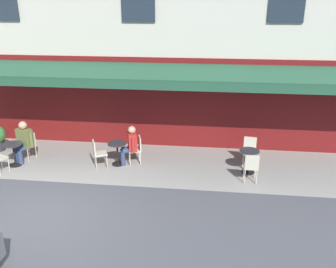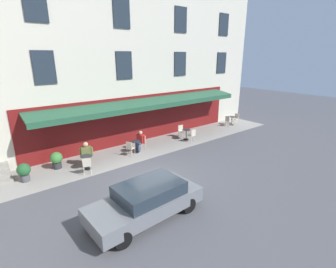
{
  "view_description": "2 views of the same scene",
  "coord_description": "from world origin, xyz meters",
  "px_view_note": "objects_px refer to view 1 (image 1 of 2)",
  "views": [
    {
      "loc": [
        -4.05,
        7.09,
        5.06
      ],
      "look_at": [
        -2.81,
        -3.45,
        1.03
      ],
      "focal_mm": 38.17,
      "sensor_mm": 36.0,
      "label": 1
    },
    {
      "loc": [
        6.24,
        9.41,
        5.79
      ],
      "look_at": [
        -3.05,
        -2.27,
        1.07
      ],
      "focal_mm": 26.57,
      "sensor_mm": 36.0,
      "label": 2
    }
  ],
  "objects_px": {
    "cafe_chair_cream_back_row": "(251,165)",
    "seated_patron_in_olive": "(23,140)",
    "cafe_chair_cream_corner_left": "(250,149)",
    "cafe_table_streetside": "(117,151)",
    "cafe_chair_cream_under_awning": "(137,147)",
    "cafe_chair_cream_facing_street": "(29,143)",
    "cafe_chair_cream_corner_right": "(97,152)",
    "cafe_table_mid_terrace": "(249,158)",
    "cafe_table_far_end": "(14,151)",
    "seated_companion_in_red": "(130,144)"
  },
  "relations": [
    {
      "from": "cafe_table_mid_terrace",
      "to": "cafe_chair_cream_corner_left",
      "type": "bearing_deg",
      "value": -97.04
    },
    {
      "from": "cafe_chair_cream_back_row",
      "to": "cafe_table_far_end",
      "type": "xyz_separation_m",
      "value": [
        7.43,
        -0.29,
        -0.06
      ]
    },
    {
      "from": "cafe_chair_cream_corner_right",
      "to": "cafe_chair_cream_under_awning",
      "type": "relative_size",
      "value": 1.0
    },
    {
      "from": "cafe_chair_cream_corner_left",
      "to": "seated_companion_in_red",
      "type": "xyz_separation_m",
      "value": [
        3.83,
        0.4,
        0.14
      ]
    },
    {
      "from": "cafe_table_mid_terrace",
      "to": "seated_patron_in_olive",
      "type": "bearing_deg",
      "value": -0.38
    },
    {
      "from": "cafe_table_streetside",
      "to": "seated_patron_in_olive",
      "type": "bearing_deg",
      "value": 1.02
    },
    {
      "from": "cafe_chair_cream_back_row",
      "to": "cafe_chair_cream_corner_right",
      "type": "relative_size",
      "value": 1.0
    },
    {
      "from": "cafe_table_far_end",
      "to": "cafe_chair_cream_corner_left",
      "type": "bearing_deg",
      "value": -172.66
    },
    {
      "from": "cafe_chair_cream_corner_right",
      "to": "seated_companion_in_red",
      "type": "relative_size",
      "value": 0.71
    },
    {
      "from": "cafe_chair_cream_back_row",
      "to": "cafe_table_far_end",
      "type": "distance_m",
      "value": 7.43
    },
    {
      "from": "cafe_table_far_end",
      "to": "seated_companion_in_red",
      "type": "bearing_deg",
      "value": -171.17
    },
    {
      "from": "cafe_chair_cream_corner_left",
      "to": "cafe_chair_cream_back_row",
      "type": "bearing_deg",
      "value": 86.67
    },
    {
      "from": "cafe_table_mid_terrace",
      "to": "cafe_chair_cream_corner_right",
      "type": "height_order",
      "value": "cafe_chair_cream_corner_right"
    },
    {
      "from": "cafe_table_mid_terrace",
      "to": "seated_patron_in_olive",
      "type": "relative_size",
      "value": 0.55
    },
    {
      "from": "cafe_chair_cream_corner_left",
      "to": "cafe_table_far_end",
      "type": "relative_size",
      "value": 1.21
    },
    {
      "from": "cafe_table_mid_terrace",
      "to": "seated_companion_in_red",
      "type": "xyz_separation_m",
      "value": [
        3.75,
        -0.23,
        0.2
      ]
    },
    {
      "from": "cafe_chair_cream_corner_left",
      "to": "cafe_table_streetside",
      "type": "height_order",
      "value": "cafe_chair_cream_corner_left"
    },
    {
      "from": "cafe_table_mid_terrace",
      "to": "seated_companion_in_red",
      "type": "relative_size",
      "value": 0.58
    },
    {
      "from": "seated_companion_in_red",
      "to": "cafe_chair_cream_under_awning",
      "type": "bearing_deg",
      "value": -162.13
    },
    {
      "from": "cafe_chair_cream_corner_right",
      "to": "seated_companion_in_red",
      "type": "xyz_separation_m",
      "value": [
        -0.97,
        -0.4,
        0.14
      ]
    },
    {
      "from": "cafe_chair_cream_corner_left",
      "to": "cafe_chair_cream_corner_right",
      "type": "distance_m",
      "value": 4.86
    },
    {
      "from": "cafe_chair_cream_corner_right",
      "to": "cafe_table_far_end",
      "type": "height_order",
      "value": "cafe_chair_cream_corner_right"
    },
    {
      "from": "cafe_table_mid_terrace",
      "to": "cafe_chair_cream_corner_right",
      "type": "bearing_deg",
      "value": 2.07
    },
    {
      "from": "cafe_table_streetside",
      "to": "cafe_table_mid_terrace",
      "type": "bearing_deg",
      "value": 178.56
    },
    {
      "from": "cafe_chair_cream_under_awning",
      "to": "cafe_chair_cream_facing_street",
      "type": "distance_m",
      "value": 3.65
    },
    {
      "from": "cafe_chair_cream_under_awning",
      "to": "cafe_chair_cream_back_row",
      "type": "bearing_deg",
      "value": 165.31
    },
    {
      "from": "cafe_chair_cream_back_row",
      "to": "cafe_table_streetside",
      "type": "distance_m",
      "value": 4.22
    },
    {
      "from": "cafe_table_mid_terrace",
      "to": "cafe_chair_cream_corner_left",
      "type": "relative_size",
      "value": 0.82
    },
    {
      "from": "cafe_table_streetside",
      "to": "cafe_chair_cream_facing_street",
      "type": "relative_size",
      "value": 0.82
    },
    {
      "from": "cafe_chair_cream_back_row",
      "to": "cafe_chair_cream_under_awning",
      "type": "bearing_deg",
      "value": -14.69
    },
    {
      "from": "cafe_chair_cream_back_row",
      "to": "cafe_table_streetside",
      "type": "relative_size",
      "value": 1.21
    },
    {
      "from": "cafe_chair_cream_corner_right",
      "to": "cafe_table_mid_terrace",
      "type": "bearing_deg",
      "value": -177.93
    },
    {
      "from": "cafe_table_mid_terrace",
      "to": "cafe_chair_cream_back_row",
      "type": "distance_m",
      "value": 0.63
    },
    {
      "from": "cafe_table_mid_terrace",
      "to": "cafe_chair_cream_corner_right",
      "type": "xyz_separation_m",
      "value": [
        4.72,
        0.17,
        0.06
      ]
    },
    {
      "from": "cafe_table_streetside",
      "to": "cafe_chair_cream_under_awning",
      "type": "distance_m",
      "value": 0.63
    },
    {
      "from": "cafe_chair_cream_back_row",
      "to": "seated_patron_in_olive",
      "type": "distance_m",
      "value": 7.31
    },
    {
      "from": "seated_patron_in_olive",
      "to": "cafe_chair_cream_back_row",
      "type": "bearing_deg",
      "value": 174.66
    },
    {
      "from": "cafe_chair_cream_under_awning",
      "to": "seated_patron_in_olive",
      "type": "bearing_deg",
      "value": 3.83
    },
    {
      "from": "cafe_chair_cream_back_row",
      "to": "cafe_chair_cream_corner_right",
      "type": "bearing_deg",
      "value": -5.59
    },
    {
      "from": "cafe_chair_cream_facing_street",
      "to": "seated_patron_in_olive",
      "type": "relative_size",
      "value": 0.67
    },
    {
      "from": "seated_companion_in_red",
      "to": "cafe_chair_cream_corner_left",
      "type": "bearing_deg",
      "value": -174.1
    },
    {
      "from": "cafe_chair_cream_back_row",
      "to": "cafe_chair_cream_under_awning",
      "type": "relative_size",
      "value": 1.0
    },
    {
      "from": "cafe_chair_cream_under_awning",
      "to": "cafe_chair_cream_facing_street",
      "type": "xyz_separation_m",
      "value": [
        3.65,
        0.05,
        0.0
      ]
    },
    {
      "from": "cafe_chair_cream_back_row",
      "to": "seated_patron_in_olive",
      "type": "xyz_separation_m",
      "value": [
        7.28,
        -0.68,
        0.17
      ]
    },
    {
      "from": "cafe_table_mid_terrace",
      "to": "cafe_chair_cream_corner_left",
      "type": "height_order",
      "value": "cafe_chair_cream_corner_left"
    },
    {
      "from": "cafe_chair_cream_facing_street",
      "to": "seated_patron_in_olive",
      "type": "xyz_separation_m",
      "value": [
        0.08,
        0.2,
        0.17
      ]
    },
    {
      "from": "seated_companion_in_red",
      "to": "cafe_table_mid_terrace",
      "type": "bearing_deg",
      "value": 176.46
    },
    {
      "from": "cafe_table_mid_terrace",
      "to": "cafe_chair_cream_under_awning",
      "type": "xyz_separation_m",
      "value": [
        3.54,
        -0.3,
        0.06
      ]
    },
    {
      "from": "cafe_chair_cream_corner_left",
      "to": "seated_companion_in_red",
      "type": "bearing_deg",
      "value": 5.9
    },
    {
      "from": "cafe_chair_cream_under_awning",
      "to": "cafe_chair_cream_corner_left",
      "type": "bearing_deg",
      "value": -174.8
    }
  ]
}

